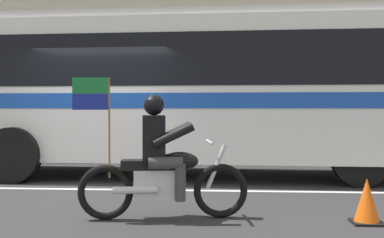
# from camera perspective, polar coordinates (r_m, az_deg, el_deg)

# --- Properties ---
(ground_plane) EXTENTS (60.00, 60.00, 0.00)m
(ground_plane) POSITION_cam_1_polar(r_m,az_deg,el_deg) (9.20, -10.87, -7.46)
(ground_plane) COLOR #2B2B2D
(sidewalk_curb) EXTENTS (28.00, 3.80, 0.15)m
(sidewalk_curb) POSITION_cam_1_polar(r_m,az_deg,el_deg) (14.14, -5.55, -4.06)
(sidewalk_curb) COLOR gray
(sidewalk_curb) RESTS_ON ground_plane
(lane_center_stripe) EXTENTS (26.60, 0.14, 0.01)m
(lane_center_stripe) POSITION_cam_1_polar(r_m,az_deg,el_deg) (8.62, -11.90, -8.02)
(lane_center_stripe) COLOR silver
(lane_center_stripe) RESTS_ON ground_plane
(transit_bus) EXTENTS (10.94, 3.02, 3.22)m
(transit_bus) POSITION_cam_1_polar(r_m,az_deg,el_deg) (10.01, 0.54, 4.09)
(transit_bus) COLOR white
(transit_bus) RESTS_ON ground_plane
(motorcycle_with_rider) EXTENTS (2.18, 0.70, 1.78)m
(motorcycle_with_rider) POSITION_cam_1_polar(r_m,az_deg,el_deg) (6.17, -3.58, -5.51)
(motorcycle_with_rider) COLOR black
(motorcycle_with_rider) RESTS_ON ground_plane
(fire_hydrant) EXTENTS (0.22, 0.30, 0.75)m
(fire_hydrant) POSITION_cam_1_polar(r_m,az_deg,el_deg) (13.18, 10.07, -2.53)
(fire_hydrant) COLOR #4C8C3F
(fire_hydrant) RESTS_ON sidewalk_curb
(traffic_cone) EXTENTS (0.36, 0.36, 0.55)m
(traffic_cone) POSITION_cam_1_polar(r_m,az_deg,el_deg) (6.33, 19.73, -9.14)
(traffic_cone) COLOR #EA590F
(traffic_cone) RESTS_ON ground_plane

